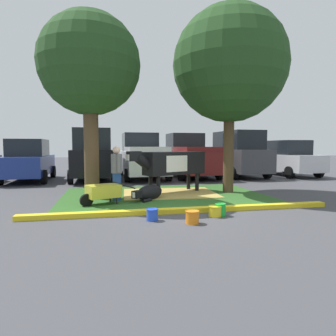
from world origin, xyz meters
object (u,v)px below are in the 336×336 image
shade_tree_right (230,65)px  calf_lying (149,193)px  cow_holstein (172,164)px  bucket_orange (192,217)px  pickup_truck_black (142,157)px  sedan_silver (288,158)px  suv_black (92,155)px  wheelbarrow (103,192)px  bucket_blue (152,214)px  bucket_green (221,209)px  person_handler (117,172)px  suv_dark_grey (237,154)px  bucket_yellow (215,211)px  shade_tree_left (90,66)px  sedan_blue (29,161)px  pickup_truck_maroon (189,157)px

shade_tree_right → calf_lying: bearing=-162.5°
cow_holstein → bucket_orange: size_ratio=9.50×
pickup_truck_black → sedan_silver: pickup_truck_black is taller
suv_black → wheelbarrow: bearing=-85.2°
bucket_blue → bucket_green: bucket_green is taller
bucket_blue → pickup_truck_black: pickup_truck_black is taller
person_handler → suv_dark_grey: size_ratio=0.36×
bucket_blue → bucket_green: size_ratio=0.93×
bucket_orange → bucket_yellow: bucket_orange is taller
shade_tree_left → bucket_orange: size_ratio=18.76×
pickup_truck_black → bucket_yellow: bearing=-86.0°
person_handler → pickup_truck_black: 6.81m
shade_tree_left → suv_black: size_ratio=1.26×
cow_holstein → wheelbarrow: 3.00m
sedan_silver → calf_lying: bearing=-145.4°
shade_tree_left → sedan_blue: bearing=120.3°
calf_lying → bucket_green: bearing=-59.7°
pickup_truck_maroon → bucket_yellow: bearing=-102.1°
shade_tree_left → pickup_truck_black: (2.36, 5.94, -3.11)m
bucket_orange → suv_black: bearing=105.2°
suv_black → pickup_truck_maroon: (5.16, 0.53, -0.16)m
pickup_truck_maroon → shade_tree_left: bearing=-130.1°
person_handler → shade_tree_right: bearing=11.6°
pickup_truck_maroon → suv_dark_grey: size_ratio=1.17×
bucket_green → pickup_truck_maroon: 9.33m
calf_lying → bucket_orange: (0.53, -2.95, -0.09)m
sedan_blue → pickup_truck_black: 5.58m
bucket_green → cow_holstein: bearing=96.2°
pickup_truck_black → pickup_truck_maroon: bearing=-1.1°
person_handler → pickup_truck_maroon: pickup_truck_maroon is taller
pickup_truck_black → bucket_green: bearing=-85.0°
wheelbarrow → sedan_silver: bearing=32.6°
shade_tree_left → person_handler: size_ratio=3.50×
calf_lying → cow_holstein: bearing=50.5°
pickup_truck_black → person_handler: bearing=-103.4°
bucket_blue → bucket_yellow: size_ratio=0.88×
wheelbarrow → pickup_truck_maroon: bearing=57.2°
shade_tree_right → bucket_green: shade_tree_right is taller
bucket_orange → sedan_silver: bearing=47.3°
shade_tree_left → calf_lying: 4.43m
cow_holstein → calf_lying: size_ratio=2.54×
shade_tree_left → bucket_green: size_ratio=19.48×
sedan_silver → pickup_truck_maroon: bearing=174.6°
shade_tree_right → sedan_blue: shade_tree_right is taller
person_handler → sedan_silver: (9.92, 6.03, 0.08)m
suv_black → pickup_truck_maroon: 5.19m
suv_black → sedan_silver: 10.91m
bucket_orange → sedan_blue: bearing=120.7°
shade_tree_right → sedan_blue: size_ratio=1.48×
calf_lying → bucket_yellow: size_ratio=3.66×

